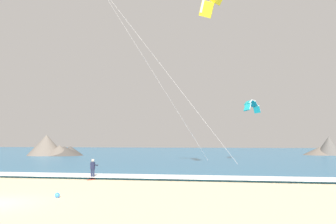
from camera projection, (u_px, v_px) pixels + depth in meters
sea at (178, 153)px, 87.56m from camera, size 200.00×120.00×0.20m
surf_foam at (87, 175)px, 29.57m from camera, size 200.00×3.04×0.04m
surfboard at (92, 179)px, 28.21m from camera, size 0.76×1.46×0.09m
kitesurfer at (93, 168)px, 28.31m from camera, size 0.60×0.60×1.69m
kite_distant at (252, 105)px, 51.37m from camera, size 2.86×5.04×1.89m
headland_right at (325, 149)px, 71.55m from camera, size 8.33×7.83×4.15m
headland_left at (56, 149)px, 69.69m from camera, size 11.89×9.00×4.45m
beach_ball at (57, 195)px, 19.26m from camera, size 0.28×0.28×0.28m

